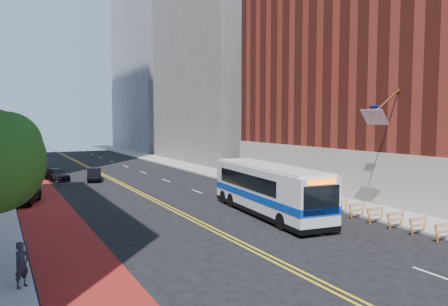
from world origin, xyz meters
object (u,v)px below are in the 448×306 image
at_px(car_a, 24,194).
at_px(pedestrian, 22,265).
at_px(transit_bus, 267,189).
at_px(car_b, 94,175).
at_px(car_c, 56,175).

height_order(car_a, pedestrian, pedestrian).
bearing_deg(car_a, transit_bus, -21.73).
height_order(car_a, car_b, car_a).
height_order(transit_bus, pedestrian, transit_bus).
bearing_deg(pedestrian, car_a, 45.67).
bearing_deg(car_a, car_c, 90.92).
height_order(car_c, pedestrian, pedestrian).
bearing_deg(transit_bus, pedestrian, -150.64).
relative_size(transit_bus, car_c, 2.83).
bearing_deg(transit_bus, car_b, 112.82).
distance_m(car_a, car_b, 12.79).
xyz_separation_m(transit_bus, pedestrian, (-15.47, -6.89, -0.75)).
height_order(transit_bus, car_c, transit_bus).
xyz_separation_m(transit_bus, car_c, (-10.55, 24.41, -1.12)).
bearing_deg(car_c, transit_bus, -77.36).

